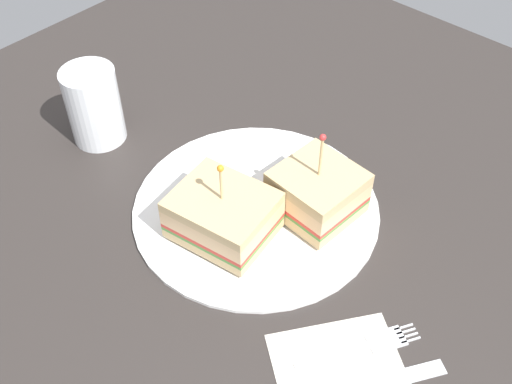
% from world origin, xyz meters
% --- Properties ---
extents(ground_plane, '(1.00, 1.00, 0.02)m').
position_xyz_m(ground_plane, '(0.00, 0.00, -0.01)').
color(ground_plane, '#2D2826').
extents(plate, '(0.28, 0.28, 0.01)m').
position_xyz_m(plate, '(0.00, 0.00, 0.00)').
color(plate, white).
rests_on(plate, ground_plane).
extents(sandwich_half_front, '(0.11, 0.10, 0.10)m').
position_xyz_m(sandwich_half_front, '(-0.00, -0.05, 0.03)').
color(sandwich_half_front, tan).
rests_on(sandwich_half_front, plate).
extents(sandwich_half_back, '(0.09, 0.09, 0.11)m').
position_xyz_m(sandwich_half_back, '(0.05, 0.04, 0.04)').
color(sandwich_half_back, tan).
rests_on(sandwich_half_back, plate).
extents(drink_glass, '(0.07, 0.07, 0.10)m').
position_xyz_m(drink_glass, '(-0.23, -0.04, 0.04)').
color(drink_glass, silver).
rests_on(drink_glass, ground_plane).
extents(napkin, '(0.15, 0.16, 0.00)m').
position_xyz_m(napkin, '(0.19, -0.10, 0.00)').
color(napkin, beige).
rests_on(napkin, ground_plane).
extents(fork, '(0.07, 0.11, 0.00)m').
position_xyz_m(fork, '(0.20, -0.06, 0.00)').
color(fork, silver).
rests_on(fork, ground_plane).
extents(knife, '(0.08, 0.12, 0.00)m').
position_xyz_m(knife, '(0.23, -0.08, 0.00)').
color(knife, silver).
rests_on(knife, ground_plane).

